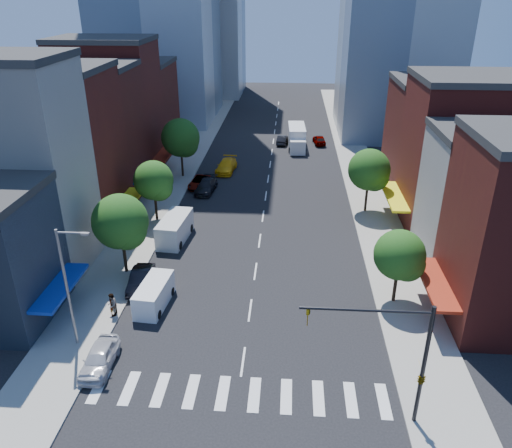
# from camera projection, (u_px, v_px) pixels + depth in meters

# --- Properties ---
(ground) EXTENTS (220.00, 220.00, 0.00)m
(ground) POSITION_uv_depth(u_px,v_px,m) (243.00, 362.00, 34.04)
(ground) COLOR black
(ground) RESTS_ON ground
(sidewalk_left) EXTENTS (5.00, 120.00, 0.15)m
(sidewalk_left) POSITION_uv_depth(u_px,v_px,m) (182.00, 166.00, 70.83)
(sidewalk_left) COLOR gray
(sidewalk_left) RESTS_ON ground
(sidewalk_right) EXTENTS (5.00, 120.00, 0.15)m
(sidewalk_right) POSITION_uv_depth(u_px,v_px,m) (359.00, 171.00, 69.25)
(sidewalk_right) COLOR gray
(sidewalk_right) RESTS_ON ground
(crosswalk) EXTENTS (19.00, 3.00, 0.01)m
(crosswalk) POSITION_uv_depth(u_px,v_px,m) (239.00, 394.00, 31.34)
(crosswalk) COLOR silver
(crosswalk) RESTS_ON ground
(bldg_left_1) EXTENTS (12.00, 8.00, 18.00)m
(bldg_left_1) POSITION_uv_depth(u_px,v_px,m) (9.00, 171.00, 42.31)
(bldg_left_1) COLOR beige
(bldg_left_1) RESTS_ON ground
(bldg_left_2) EXTENTS (12.00, 9.00, 16.00)m
(bldg_left_2) POSITION_uv_depth(u_px,v_px,m) (54.00, 152.00, 50.39)
(bldg_left_2) COLOR #5A1815
(bldg_left_2) RESTS_ON ground
(bldg_left_3) EXTENTS (12.00, 8.00, 15.00)m
(bldg_left_3) POSITION_uv_depth(u_px,v_px,m) (87.00, 135.00, 58.26)
(bldg_left_3) COLOR #571915
(bldg_left_3) RESTS_ON ground
(bldg_left_4) EXTENTS (12.00, 9.00, 17.00)m
(bldg_left_4) POSITION_uv_depth(u_px,v_px,m) (110.00, 110.00, 65.49)
(bldg_left_4) COLOR #5A1815
(bldg_left_4) RESTS_ON ground
(bldg_left_5) EXTENTS (12.00, 10.00, 13.00)m
(bldg_left_5) POSITION_uv_depth(u_px,v_px,m) (133.00, 109.00, 74.91)
(bldg_left_5) COLOR #571915
(bldg_left_5) RESTS_ON ground
(bldg_right_1) EXTENTS (12.00, 8.00, 12.00)m
(bldg_right_1) POSITION_uv_depth(u_px,v_px,m) (497.00, 203.00, 43.65)
(bldg_right_1) COLOR beige
(bldg_right_1) RESTS_ON ground
(bldg_right_2) EXTENTS (12.00, 10.00, 15.00)m
(bldg_right_2) POSITION_uv_depth(u_px,v_px,m) (468.00, 156.00, 51.11)
(bldg_right_2) COLOR #5A1815
(bldg_right_2) RESTS_ON ground
(bldg_right_3) EXTENTS (12.00, 10.00, 13.00)m
(bldg_right_3) POSITION_uv_depth(u_px,v_px,m) (440.00, 138.00, 60.55)
(bldg_right_3) COLOR #571915
(bldg_right_3) RESTS_ON ground
(traffic_signal) EXTENTS (7.24, 2.24, 8.00)m
(traffic_signal) POSITION_uv_depth(u_px,v_px,m) (413.00, 366.00, 27.58)
(traffic_signal) COLOR black
(traffic_signal) RESTS_ON sidewalk_right
(streetlight) EXTENTS (2.25, 0.25, 9.00)m
(streetlight) POSITION_uv_depth(u_px,v_px,m) (68.00, 281.00, 33.42)
(streetlight) COLOR slate
(streetlight) RESTS_ON sidewalk_left
(tree_left_near) EXTENTS (4.80, 4.80, 7.30)m
(tree_left_near) POSITION_uv_depth(u_px,v_px,m) (122.00, 224.00, 42.51)
(tree_left_near) COLOR black
(tree_left_near) RESTS_ON sidewalk_left
(tree_left_mid) EXTENTS (4.20, 4.20, 6.65)m
(tree_left_mid) POSITION_uv_depth(u_px,v_px,m) (155.00, 182.00, 52.56)
(tree_left_mid) COLOR black
(tree_left_mid) RESTS_ON sidewalk_left
(tree_left_far) EXTENTS (5.00, 5.00, 7.75)m
(tree_left_far) POSITION_uv_depth(u_px,v_px,m) (182.00, 139.00, 64.88)
(tree_left_far) COLOR black
(tree_left_far) RESTS_ON sidewalk_left
(tree_right_near) EXTENTS (4.00, 4.00, 6.20)m
(tree_right_near) POSITION_uv_depth(u_px,v_px,m) (401.00, 257.00, 38.64)
(tree_right_near) COLOR black
(tree_right_near) RESTS_ON sidewalk_right
(tree_right_far) EXTENTS (4.60, 4.60, 7.20)m
(tree_right_far) POSITION_uv_depth(u_px,v_px,m) (370.00, 172.00, 54.57)
(tree_right_far) COLOR black
(tree_right_far) RESTS_ON sidewalk_right
(parked_car_front) EXTENTS (1.86, 4.52, 1.53)m
(parked_car_front) POSITION_uv_depth(u_px,v_px,m) (99.00, 358.00, 33.23)
(parked_car_front) COLOR silver
(parked_car_front) RESTS_ON ground
(parked_car_second) EXTENTS (1.86, 4.71, 1.53)m
(parked_car_second) POSITION_uv_depth(u_px,v_px,m) (141.00, 279.00, 42.17)
(parked_car_second) COLOR black
(parked_car_second) RESTS_ON ground
(parked_car_third) EXTENTS (2.56, 4.84, 1.30)m
(parked_car_third) POSITION_uv_depth(u_px,v_px,m) (199.00, 182.00, 63.50)
(parked_car_third) COLOR #999999
(parked_car_third) RESTS_ON ground
(parked_car_rear) EXTENTS (2.57, 5.31, 1.49)m
(parked_car_rear) POSITION_uv_depth(u_px,v_px,m) (206.00, 186.00, 61.98)
(parked_car_rear) COLOR black
(parked_car_rear) RESTS_ON ground
(cargo_van_near) EXTENTS (2.36, 4.95, 2.04)m
(cargo_van_near) POSITION_uv_depth(u_px,v_px,m) (154.00, 295.00, 39.54)
(cargo_van_near) COLOR white
(cargo_van_near) RESTS_ON ground
(cargo_van_far) EXTENTS (2.81, 5.90, 2.43)m
(cargo_van_far) POSITION_uv_depth(u_px,v_px,m) (174.00, 229.00, 49.88)
(cargo_van_far) COLOR silver
(cargo_van_far) RESTS_ON ground
(taxi) EXTENTS (2.75, 5.77, 1.62)m
(taxi) POSITION_uv_depth(u_px,v_px,m) (226.00, 166.00, 68.74)
(taxi) COLOR #FFB80D
(taxi) RESTS_ON ground
(traffic_car_oncoming) EXTENTS (1.89, 4.35, 1.39)m
(traffic_car_oncoming) POSITION_uv_depth(u_px,v_px,m) (282.00, 140.00, 81.00)
(traffic_car_oncoming) COLOR black
(traffic_car_oncoming) RESTS_ON ground
(traffic_car_far) EXTENTS (2.22, 4.48, 1.47)m
(traffic_car_far) POSITION_uv_depth(u_px,v_px,m) (319.00, 140.00, 80.82)
(traffic_car_far) COLOR #999999
(traffic_car_far) RESTS_ON ground
(box_truck) EXTENTS (2.89, 8.49, 3.38)m
(box_truck) POSITION_uv_depth(u_px,v_px,m) (297.00, 138.00, 78.58)
(box_truck) COLOR silver
(box_truck) RESTS_ON ground
(pedestrian_near) EXTENTS (0.63, 0.76, 1.80)m
(pedestrian_near) POSITION_uv_depth(u_px,v_px,m) (113.00, 304.00, 38.34)
(pedestrian_near) COLOR #999999
(pedestrian_near) RESTS_ON sidewalk_left
(pedestrian_far) EXTENTS (0.80, 0.98, 1.90)m
(pedestrian_far) POSITION_uv_depth(u_px,v_px,m) (112.00, 305.00, 38.22)
(pedestrian_far) COLOR #999999
(pedestrian_far) RESTS_ON sidewalk_left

